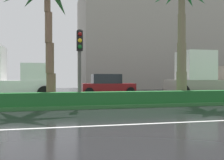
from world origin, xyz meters
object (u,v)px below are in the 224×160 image
palm_tree_centre (182,4)px  box_truck_following (207,76)px  box_truck_lead (1,76)px  traffic_signal_median_right (80,53)px  car_in_traffic_third (107,85)px

palm_tree_centre → box_truck_following: (4.55, 4.56, -4.04)m
box_truck_lead → box_truck_following: bearing=0.2°
traffic_signal_median_right → car_in_traffic_third: 8.79m
palm_tree_centre → box_truck_lead: 12.02m
palm_tree_centre → car_in_traffic_third: 9.09m
palm_tree_centre → box_truck_following: palm_tree_centre is taller
palm_tree_centre → traffic_signal_median_right: palm_tree_centre is taller
traffic_signal_median_right → box_truck_following: traffic_signal_median_right is taller
box_truck_lead → car_in_traffic_third: 8.10m
traffic_signal_median_right → car_in_traffic_third: traffic_signal_median_right is taller
traffic_signal_median_right → car_in_traffic_third: size_ratio=0.84×
box_truck_lead → palm_tree_centre: bearing=-23.5°
palm_tree_centre → box_truck_following: bearing=45.1°
box_truck_lead → car_in_traffic_third: box_truck_lead is taller
palm_tree_centre → box_truck_lead: (-10.38, 4.51, -4.04)m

